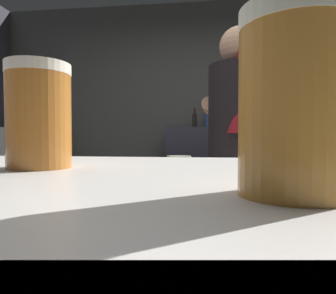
{
  "coord_description": "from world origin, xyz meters",
  "views": [
    {
      "loc": [
        -0.1,
        -1.39,
        1.11
      ],
      "look_at": [
        -0.18,
        -0.75,
        1.09
      ],
      "focal_mm": 31.71,
      "sensor_mm": 36.0,
      "label": 1
    }
  ],
  "objects_px": {
    "mixing_bowl": "(179,159)",
    "bottle_hot_sauce": "(221,121)",
    "mini_fridge": "(30,181)",
    "pint_glass_near": "(294,104)",
    "knife_block": "(333,149)",
    "chefs_knife": "(272,164)",
    "bartender": "(238,155)",
    "pint_glass_far": "(39,116)",
    "bottle_olive_oil": "(195,120)",
    "bottle_vinegar": "(208,119)"
  },
  "relations": [
    {
      "from": "knife_block",
      "to": "bottle_vinegar",
      "type": "relative_size",
      "value": 1.16
    },
    {
      "from": "bottle_hot_sauce",
      "to": "mixing_bowl",
      "type": "bearing_deg",
      "value": -109.5
    },
    {
      "from": "mini_fridge",
      "to": "chefs_knife",
      "type": "bearing_deg",
      "value": -22.42
    },
    {
      "from": "knife_block",
      "to": "chefs_knife",
      "type": "height_order",
      "value": "knife_block"
    },
    {
      "from": "mini_fridge",
      "to": "pint_glass_far",
      "type": "bearing_deg",
      "value": -57.8
    },
    {
      "from": "mixing_bowl",
      "to": "bartender",
      "type": "bearing_deg",
      "value": -51.93
    },
    {
      "from": "bartender",
      "to": "chefs_knife",
      "type": "distance_m",
      "value": 0.5
    },
    {
      "from": "mixing_bowl",
      "to": "bottle_olive_oil",
      "type": "xyz_separation_m",
      "value": [
        0.08,
        1.05,
        0.35
      ]
    },
    {
      "from": "bartender",
      "to": "bottle_olive_oil",
      "type": "distance_m",
      "value": 1.59
    },
    {
      "from": "bartender",
      "to": "chefs_knife",
      "type": "bearing_deg",
      "value": -32.81
    },
    {
      "from": "mixing_bowl",
      "to": "pint_glass_near",
      "type": "distance_m",
      "value": 2.02
    },
    {
      "from": "mixing_bowl",
      "to": "bottle_hot_sauce",
      "type": "xyz_separation_m",
      "value": [
        0.36,
        1.03,
        0.34
      ]
    },
    {
      "from": "mini_fridge",
      "to": "bottle_vinegar",
      "type": "relative_size",
      "value": 4.96
    },
    {
      "from": "knife_block",
      "to": "bottle_olive_oil",
      "type": "height_order",
      "value": "bottle_olive_oil"
    },
    {
      "from": "mini_fridge",
      "to": "chefs_knife",
      "type": "distance_m",
      "value": 2.65
    },
    {
      "from": "bottle_hot_sauce",
      "to": "mini_fridge",
      "type": "bearing_deg",
      "value": -177.3
    },
    {
      "from": "mini_fridge",
      "to": "pint_glass_near",
      "type": "xyz_separation_m",
      "value": [
        2.02,
        -2.92,
        0.53
      ]
    },
    {
      "from": "bartender",
      "to": "chefs_knife",
      "type": "height_order",
      "value": "bartender"
    },
    {
      "from": "mini_fridge",
      "to": "pint_glass_near",
      "type": "distance_m",
      "value": 3.59
    },
    {
      "from": "bartender",
      "to": "bottle_vinegar",
      "type": "bearing_deg",
      "value": 7.01
    },
    {
      "from": "knife_block",
      "to": "bottle_hot_sauce",
      "type": "bearing_deg",
      "value": 127.7
    },
    {
      "from": "mini_fridge",
      "to": "mixing_bowl",
      "type": "xyz_separation_m",
      "value": [
        1.77,
        -0.93,
        0.34
      ]
    },
    {
      "from": "bartender",
      "to": "bottle_olive_oil",
      "type": "height_order",
      "value": "bartender"
    },
    {
      "from": "mini_fridge",
      "to": "knife_block",
      "type": "bearing_deg",
      "value": -16.76
    },
    {
      "from": "mini_fridge",
      "to": "pint_glass_near",
      "type": "height_order",
      "value": "mini_fridge"
    },
    {
      "from": "bartender",
      "to": "bottle_hot_sauce",
      "type": "bearing_deg",
      "value": 2.35
    },
    {
      "from": "mini_fridge",
      "to": "bottle_vinegar",
      "type": "distance_m",
      "value": 2.14
    },
    {
      "from": "bottle_hot_sauce",
      "to": "knife_block",
      "type": "bearing_deg",
      "value": -52.3
    },
    {
      "from": "chefs_knife",
      "to": "pint_glass_far",
      "type": "height_order",
      "value": "pint_glass_far"
    },
    {
      "from": "mini_fridge",
      "to": "mixing_bowl",
      "type": "height_order",
      "value": "mini_fridge"
    },
    {
      "from": "pint_glass_far",
      "to": "mini_fridge",
      "type": "bearing_deg",
      "value": 122.2
    },
    {
      "from": "knife_block",
      "to": "mixing_bowl",
      "type": "bearing_deg",
      "value": -177.07
    },
    {
      "from": "pint_glass_far",
      "to": "bottle_hot_sauce",
      "type": "relative_size",
      "value": 0.78
    },
    {
      "from": "knife_block",
      "to": "pint_glass_far",
      "type": "bearing_deg",
      "value": -121.14
    },
    {
      "from": "bartender",
      "to": "mixing_bowl",
      "type": "height_order",
      "value": "bartender"
    },
    {
      "from": "mixing_bowl",
      "to": "pint_glass_far",
      "type": "distance_m",
      "value": 1.85
    },
    {
      "from": "pint_glass_far",
      "to": "bottle_olive_oil",
      "type": "bearing_deg",
      "value": 87.75
    },
    {
      "from": "bartender",
      "to": "pint_glass_far",
      "type": "xyz_separation_m",
      "value": [
        -0.41,
        -1.36,
        0.13
      ]
    },
    {
      "from": "bartender",
      "to": "mixing_bowl",
      "type": "bearing_deg",
      "value": 39.86
    },
    {
      "from": "pint_glass_near",
      "to": "pint_glass_far",
      "type": "height_order",
      "value": "pint_glass_far"
    },
    {
      "from": "knife_block",
      "to": "bottle_vinegar",
      "type": "height_order",
      "value": "bottle_vinegar"
    },
    {
      "from": "mixing_bowl",
      "to": "chefs_knife",
      "type": "height_order",
      "value": "mixing_bowl"
    },
    {
      "from": "pint_glass_far",
      "to": "bottle_olive_oil",
      "type": "height_order",
      "value": "bottle_olive_oil"
    },
    {
      "from": "knife_block",
      "to": "mini_fridge",
      "type": "bearing_deg",
      "value": 163.24
    },
    {
      "from": "bottle_olive_oil",
      "to": "chefs_knife",
      "type": "bearing_deg",
      "value": -62.85
    },
    {
      "from": "bottle_olive_oil",
      "to": "bottle_vinegar",
      "type": "distance_m",
      "value": 0.2
    },
    {
      "from": "mini_fridge",
      "to": "bottle_olive_oil",
      "type": "distance_m",
      "value": 1.98
    },
    {
      "from": "bottle_olive_oil",
      "to": "mini_fridge",
      "type": "bearing_deg",
      "value": -176.23
    },
    {
      "from": "bartender",
      "to": "bottle_hot_sauce",
      "type": "xyz_separation_m",
      "value": [
        -0.01,
        1.51,
        0.28
      ]
    },
    {
      "from": "bottle_vinegar",
      "to": "bottle_olive_oil",
      "type": "bearing_deg",
      "value": -136.8
    }
  ]
}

